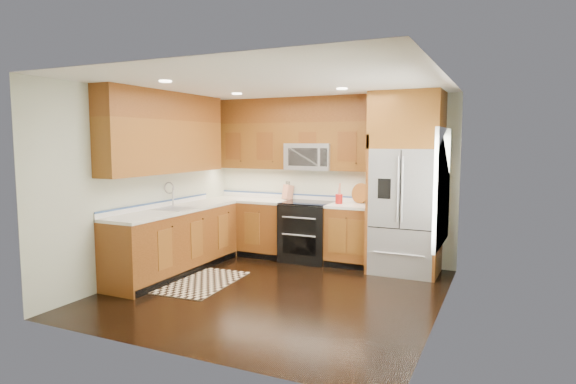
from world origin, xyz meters
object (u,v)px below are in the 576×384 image
at_px(range, 307,232).
at_px(utensil_crock, 339,197).
at_px(knife_block, 288,192).
at_px(refrigerator, 406,183).
at_px(rug, 202,282).

height_order(range, utensil_crock, utensil_crock).
height_order(knife_block, utensil_crock, utensil_crock).
height_order(refrigerator, utensil_crock, refrigerator).
xyz_separation_m(refrigerator, utensil_crock, (-1.04, 0.09, -0.25)).
distance_m(range, refrigerator, 1.76).
distance_m(range, knife_block, 0.77).
xyz_separation_m(range, rug, (-0.83, -1.72, -0.46)).
height_order(refrigerator, rug, refrigerator).
bearing_deg(utensil_crock, refrigerator, -4.94).
bearing_deg(utensil_crock, range, -174.25).
height_order(refrigerator, knife_block, refrigerator).
bearing_deg(utensil_crock, rug, -127.09).
xyz_separation_m(refrigerator, rug, (-2.38, -1.68, -1.30)).
relative_size(range, utensil_crock, 2.97).
bearing_deg(rug, knife_block, 75.33).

